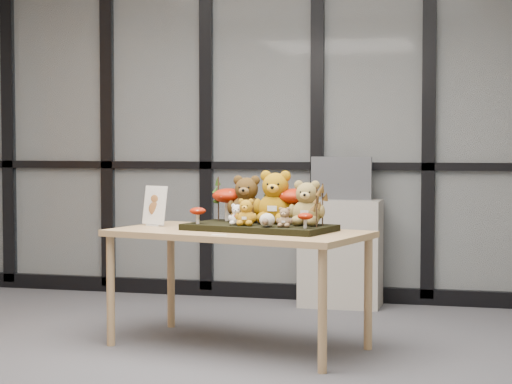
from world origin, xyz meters
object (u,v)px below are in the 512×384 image
(mushroom_front_right, at_px, (305,220))
(bear_white_bow, at_px, (237,213))
(mushroom_back_right, at_px, (295,204))
(mushroom_front_left, at_px, (198,215))
(sign_holder, at_px, (155,208))
(bear_brown_medium, at_px, (247,196))
(bear_beige_small, at_px, (285,216))
(bear_tan_back, at_px, (307,201))
(diorama_tray, at_px, (259,227))
(monitor, at_px, (341,178))
(plush_cream_hedgehog, at_px, (267,219))
(mushroom_back_left, at_px, (229,203))
(display_table, at_px, (238,242))
(cabinet, at_px, (341,253))
(bear_small_yellow, at_px, (246,211))
(bear_pooh_yellow, at_px, (276,194))

(mushroom_front_right, bearing_deg, bear_white_bow, 166.72)
(mushroom_back_right, relative_size, mushroom_front_left, 2.15)
(bear_white_bow, bearing_deg, sign_holder, 173.63)
(bear_brown_medium, height_order, mushroom_back_right, bear_brown_medium)
(bear_beige_small, bearing_deg, bear_tan_back, 71.99)
(bear_white_bow, height_order, bear_beige_small, bear_white_bow)
(diorama_tray, xyz_separation_m, mushroom_front_right, (0.32, -0.19, 0.07))
(diorama_tray, height_order, bear_beige_small, bear_beige_small)
(monitor, bearing_deg, plush_cream_hedgehog, -95.29)
(bear_brown_medium, xyz_separation_m, mushroom_back_left, (-0.13, 0.06, -0.05))
(display_table, distance_m, cabinet, 1.62)
(bear_brown_medium, xyz_separation_m, cabinet, (0.36, 1.40, -0.50))
(diorama_tray, relative_size, plush_cream_hedgehog, 9.67)
(bear_white_bow, bearing_deg, bear_small_yellow, -4.61)
(bear_pooh_yellow, xyz_separation_m, bear_tan_back, (0.21, -0.07, -0.03))
(display_table, bearing_deg, bear_pooh_yellow, 41.99)
(mushroom_back_left, relative_size, cabinet, 0.28)
(bear_beige_small, bearing_deg, diorama_tray, 155.64)
(diorama_tray, bearing_deg, bear_beige_small, -24.36)
(plush_cream_hedgehog, height_order, mushroom_front_right, mushroom_front_right)
(mushroom_back_right, relative_size, monitor, 0.51)
(display_table, xyz_separation_m, bear_small_yellow, (0.07, -0.08, 0.19))
(bear_pooh_yellow, distance_m, bear_beige_small, 0.28)
(plush_cream_hedgehog, relative_size, mushroom_front_right, 0.92)
(bear_pooh_yellow, xyz_separation_m, plush_cream_hedgehog, (0.01, -0.25, -0.13))
(bear_pooh_yellow, bearing_deg, mushroom_back_left, 174.72)
(bear_brown_medium, relative_size, bear_white_bow, 2.26)
(display_table, relative_size, mushroom_front_left, 15.13)
(display_table, xyz_separation_m, mushroom_front_left, (-0.25, -0.02, 0.16))
(display_table, relative_size, bear_beige_small, 12.95)
(plush_cream_hedgehog, bearing_deg, bear_white_bow, 172.25)
(diorama_tray, distance_m, sign_holder, 0.73)
(bear_pooh_yellow, distance_m, mushroom_front_left, 0.48)
(bear_tan_back, xyz_separation_m, mushroom_back_left, (-0.53, 0.19, -0.03))
(mushroom_front_left, xyz_separation_m, monitor, (0.62, 1.60, 0.17))
(bear_beige_small, height_order, mushroom_back_right, mushroom_back_right)
(mushroom_front_left, xyz_separation_m, cabinet, (0.62, 1.58, -0.40))
(cabinet, bearing_deg, mushroom_front_left, -111.31)
(bear_small_yellow, relative_size, bear_white_bow, 1.25)
(bear_white_bow, bearing_deg, bear_tan_back, 27.29)
(mushroom_back_left, distance_m, monitor, 1.45)
(bear_small_yellow, height_order, sign_holder, sign_holder)
(display_table, relative_size, monitor, 3.61)
(bear_small_yellow, relative_size, cabinet, 0.22)
(monitor, bearing_deg, mushroom_back_left, -110.03)
(bear_pooh_yellow, distance_m, mushroom_back_left, 0.35)
(bear_brown_medium, relative_size, mushroom_back_right, 1.34)
(display_table, distance_m, sign_holder, 0.64)
(bear_tan_back, relative_size, plush_cream_hedgehog, 3.24)
(sign_holder, bearing_deg, bear_white_bow, 0.41)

